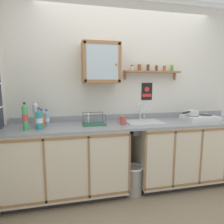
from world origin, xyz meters
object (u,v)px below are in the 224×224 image
object	(u,v)px
bottle_detergent_teal_1	(39,119)
bottle_water_clear_2	(36,114)
trash_bin	(134,180)
mug	(123,120)
wall_cabinet	(101,63)
bottle_water_blue_3	(47,118)
saucepan	(192,113)
hot_plate_stove	(200,118)
bottle_soda_green_4	(25,117)
dish_rack	(93,123)
sink	(144,124)
bottle_juice_amber_0	(42,119)
warning_sign	(147,92)

from	to	relation	value
bottle_detergent_teal_1	bottle_water_clear_2	xyz separation A→B (m)	(-0.07, 0.21, 0.03)
bottle_water_clear_2	trash_bin	distance (m)	1.53
mug	wall_cabinet	world-z (taller)	wall_cabinet
bottle_water_blue_3	mug	distance (m)	0.98
saucepan	wall_cabinet	distance (m)	1.48
hot_plate_stove	bottle_soda_green_4	distance (m)	2.35
bottle_water_blue_3	dish_rack	world-z (taller)	bottle_water_blue_3
sink	bottle_detergent_teal_1	world-z (taller)	sink
bottle_juice_amber_0	sink	bearing A→B (deg)	1.21
sink	saucepan	xyz separation A→B (m)	(0.73, -0.03, 0.15)
hot_plate_stove	trash_bin	distance (m)	1.31
dish_rack	warning_sign	size ratio (longest dim) A/B	1.16
sink	bottle_water_blue_3	distance (m)	1.30
sink	bottle_soda_green_4	distance (m)	1.52
sink	mug	xyz separation A→B (m)	(-0.33, -0.09, 0.09)
sink	bottle_water_clear_2	distance (m)	1.44
hot_plate_stove	bottle_juice_amber_0	distance (m)	2.19
hot_plate_stove	bottle_soda_green_4	xyz separation A→B (m)	(-2.34, -0.09, 0.11)
bottle_soda_green_4	dish_rack	world-z (taller)	bottle_soda_green_4
mug	bottle_detergent_teal_1	bearing A→B (deg)	-178.16
hot_plate_stove	bottle_soda_green_4	size ratio (longest dim) A/B	1.44
dish_rack	wall_cabinet	distance (m)	0.79
bottle_water_blue_3	sink	bearing A→B (deg)	-2.85
bottle_water_blue_3	warning_sign	xyz separation A→B (m)	(1.43, 0.20, 0.32)
sink	trash_bin	size ratio (longest dim) A/B	1.25
warning_sign	bottle_soda_green_4	bearing A→B (deg)	-166.07
bottle_water_blue_3	mug	bearing A→B (deg)	-9.36
hot_plate_stove	bottle_water_blue_3	distance (m)	2.14
saucepan	mug	size ratio (longest dim) A/B	2.75
wall_cabinet	trash_bin	bearing A→B (deg)	-40.16
sink	trash_bin	xyz separation A→B (m)	(-0.20, -0.20, -0.70)
bottle_juice_amber_0	warning_sign	size ratio (longest dim) A/B	0.89
bottle_juice_amber_0	bottle_soda_green_4	world-z (taller)	bottle_soda_green_4
bottle_juice_amber_0	bottle_detergent_teal_1	bearing A→B (deg)	-96.96
bottle_juice_amber_0	mug	size ratio (longest dim) A/B	1.87
bottle_juice_amber_0	bottle_detergent_teal_1	distance (m)	0.10
bottle_soda_green_4	dish_rack	distance (m)	0.82
hot_plate_stove	mug	bearing A→B (deg)	-178.12
bottle_detergent_teal_1	saucepan	bearing A→B (deg)	2.55
saucepan	warning_sign	bearing A→B (deg)	153.21
wall_cabinet	trash_bin	size ratio (longest dim) A/B	1.35
hot_plate_stove	mug	xyz separation A→B (m)	(-1.17, -0.04, 0.02)
saucepan	bottle_detergent_teal_1	world-z (taller)	bottle_detergent_teal_1
bottle_water_blue_3	trash_bin	xyz separation A→B (m)	(1.09, -0.27, -0.83)
sink	bottle_soda_green_4	xyz separation A→B (m)	(-1.50, -0.15, 0.19)
saucepan	trash_bin	xyz separation A→B (m)	(-0.93, -0.17, -0.85)
sink	wall_cabinet	size ratio (longest dim) A/B	0.92
bottle_water_clear_2	mug	bearing A→B (deg)	-8.92
hot_plate_stove	wall_cabinet	bearing A→B (deg)	173.13
mug	wall_cabinet	xyz separation A→B (m)	(-0.25, 0.21, 0.74)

